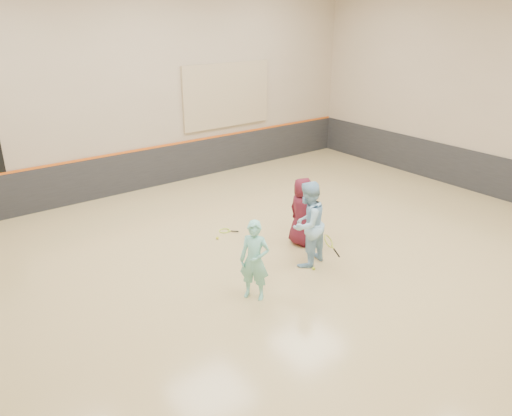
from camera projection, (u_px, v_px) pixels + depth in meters
room at (277, 226)px, 10.56m from camera, size 15.04×12.04×6.22m
wainscot_back at (151, 168)px, 15.05m from camera, size 14.90×0.04×1.20m
wainscot_right at (470, 170)px, 14.82m from camera, size 0.04×11.90×1.20m
accent_stripe at (150, 148)px, 14.81m from camera, size 14.90×0.03×0.06m
acoustic_panel at (227, 95)px, 15.89m from camera, size 3.20×0.08×2.00m
girl at (255, 260)px, 9.19m from camera, size 0.63×0.68×1.56m
instructor at (308, 224)px, 10.36m from camera, size 1.04×0.90×1.85m
young_man at (302, 212)px, 11.32m from camera, size 0.53×0.79×1.60m
held_racket at (329, 241)px, 10.49m from camera, size 0.45×0.45×0.57m
spare_racket at (224, 230)px, 12.23m from camera, size 0.61×0.61×0.06m
ball_under_racket at (314, 268)px, 10.44m from camera, size 0.07×0.07×0.07m
ball_in_hand at (315, 205)px, 11.16m from camera, size 0.07×0.07×0.07m
ball_beside_spare at (217, 238)px, 11.81m from camera, size 0.07×0.07×0.07m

